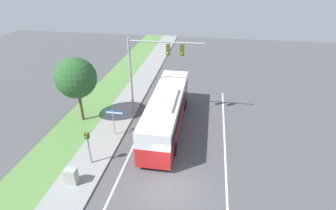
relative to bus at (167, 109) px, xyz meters
The scene contains 11 objects.
ground_plane 7.39m from the bus, 78.60° to the right, with size 80.00×80.00×0.00m, color #4C4C4F.
sidewalk 8.68m from the bus, 124.30° to the right, with size 2.80×80.00×0.12m.
grass_verge 10.78m from the bus, 138.70° to the right, with size 3.60×80.00×0.10m.
lane_divider_near 7.58m from the bus, 107.30° to the right, with size 0.14×30.00×0.01m.
lane_divider_far 8.82m from the bus, 54.44° to the right, with size 0.14×30.00×0.01m.
bus is the anchor object (origin of this frame).
signal_gantry 4.31m from the bus, 131.11° to the left, with size 6.53×0.41×7.34m.
pedestrian_signal 7.23m from the bus, 129.38° to the right, with size 0.28×0.34×2.71m.
street_sign 4.44m from the bus, 155.23° to the right, with size 1.61×0.08×2.47m.
utility_cabinet 9.20m from the bus, 123.05° to the right, with size 0.76×0.54×1.12m.
roadside_tree 8.18m from the bus, behind, with size 3.52×3.52×5.91m.
Camera 1 is at (1.86, -12.17, 12.80)m, focal length 28.00 mm.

